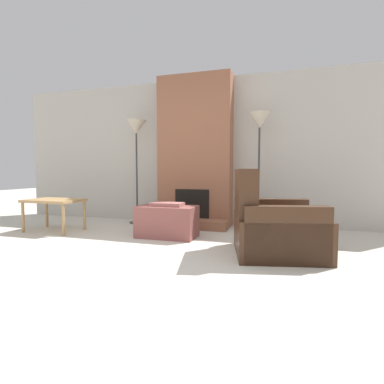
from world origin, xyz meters
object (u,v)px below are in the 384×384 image
at_px(ottoman, 167,221).
at_px(floor_lamp_right, 259,128).
at_px(side_table, 54,203).
at_px(floor_lamp_left, 136,133).
at_px(armchair, 271,228).

bearing_deg(ottoman, floor_lamp_right, 38.11).
distance_m(ottoman, side_table, 1.89).
bearing_deg(side_table, floor_lamp_left, 49.75).
distance_m(armchair, floor_lamp_right, 1.97).
distance_m(ottoman, floor_lamp_left, 1.95).
height_order(armchair, side_table, armchair).
bearing_deg(ottoman, armchair, -17.73).
relative_size(side_table, floor_lamp_left, 0.45).
height_order(ottoman, floor_lamp_right, floor_lamp_right).
distance_m(ottoman, floor_lamp_right, 2.08).
xyz_separation_m(armchair, floor_lamp_right, (-0.26, 1.42, 1.35)).
height_order(side_table, floor_lamp_left, floor_lamp_left).
relative_size(ottoman, floor_lamp_left, 0.45).
height_order(ottoman, side_table, side_table).
relative_size(armchair, side_table, 1.36).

